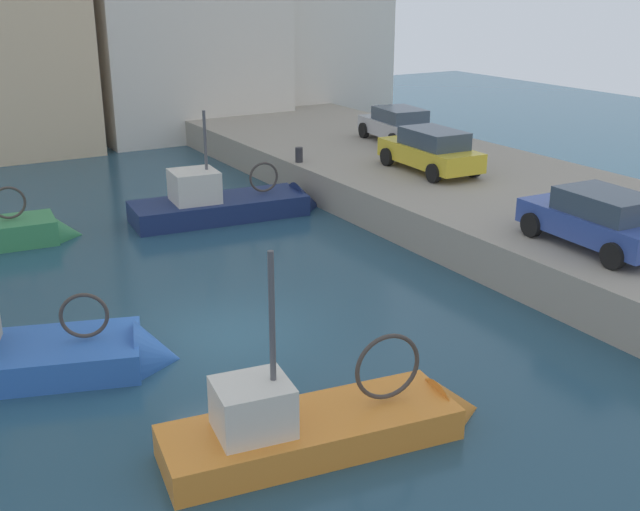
% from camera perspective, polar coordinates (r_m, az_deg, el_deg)
% --- Properties ---
extents(water_surface, '(80.00, 80.00, 0.00)m').
position_cam_1_polar(water_surface, '(17.54, -6.69, -5.90)').
color(water_surface, navy).
rests_on(water_surface, ground).
extents(quay_wall, '(9.00, 56.00, 1.20)m').
position_cam_1_polar(quay_wall, '(23.97, 19.19, 1.71)').
color(quay_wall, '#9E9384').
rests_on(quay_wall, ground).
extents(fishing_boat_navy, '(6.74, 2.75, 4.55)m').
position_cam_1_polar(fishing_boat_navy, '(26.28, -6.68, 3.18)').
color(fishing_boat_navy, navy).
rests_on(fishing_boat_navy, ground).
extents(fishing_boat_orange, '(6.03, 2.42, 4.36)m').
position_cam_1_polar(fishing_boat_orange, '(13.64, 0.69, -13.17)').
color(fishing_boat_orange, orange).
rests_on(fishing_boat_orange, ground).
extents(fishing_boat_blue, '(5.87, 3.54, 4.76)m').
position_cam_1_polar(fishing_boat_blue, '(16.82, -19.94, -7.73)').
color(fishing_boat_blue, '#2D60B7').
rests_on(fishing_boat_blue, ground).
extents(parked_car_silver, '(2.35, 4.02, 1.41)m').
position_cam_1_polar(parked_car_silver, '(32.57, 5.78, 9.60)').
color(parked_car_silver, '#B7B7BC').
rests_on(parked_car_silver, quay_wall).
extents(parked_car_yellow, '(2.05, 4.29, 1.50)m').
position_cam_1_polar(parked_car_yellow, '(27.43, 8.17, 7.71)').
color(parked_car_yellow, gold).
rests_on(parked_car_yellow, quay_wall).
extents(parked_car_blue, '(2.14, 4.10, 1.45)m').
position_cam_1_polar(parked_car_blue, '(20.42, 19.95, 2.55)').
color(parked_car_blue, '#334C9E').
rests_on(parked_car_blue, quay_wall).
extents(mooring_bollard_north, '(0.28, 0.28, 0.55)m').
position_cam_1_polar(mooring_bollard_north, '(28.72, -1.56, 7.44)').
color(mooring_bollard_north, '#2D2D33').
rests_on(mooring_bollard_north, quay_wall).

